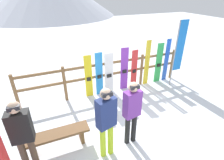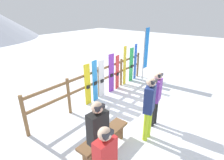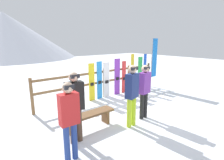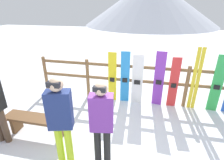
{
  "view_description": "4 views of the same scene",
  "coord_description": "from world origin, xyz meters",
  "px_view_note": "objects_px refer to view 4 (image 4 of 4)",
  "views": [
    {
      "loc": [
        -1.94,
        -3.0,
        3.34
      ],
      "look_at": [
        -0.17,
        1.18,
        0.94
      ],
      "focal_mm": 28.0,
      "sensor_mm": 36.0,
      "label": 1
    },
    {
      "loc": [
        -4.45,
        -2.01,
        3.17
      ],
      "look_at": [
        -0.41,
        1.16,
        1.07
      ],
      "focal_mm": 28.0,
      "sensor_mm": 36.0,
      "label": 2
    },
    {
      "loc": [
        -4.24,
        -3.56,
        2.34
      ],
      "look_at": [
        -0.23,
        1.31,
        0.9
      ],
      "focal_mm": 28.0,
      "sensor_mm": 36.0,
      "label": 3
    },
    {
      "loc": [
        0.33,
        -2.56,
        2.7
      ],
      "look_at": [
        -0.46,
        1.15,
        1.05
      ],
      "focal_mm": 28.0,
      "sensor_mm": 36.0,
      "label": 4
    }
  ],
  "objects_px": {
    "bench": "(37,121)",
    "person_purple": "(102,120)",
    "snowboard_yellow": "(112,77)",
    "ski_pair_yellow": "(196,80)",
    "snowboard_red": "(174,83)",
    "snowboard_green": "(217,84)",
    "person_navy": "(60,117)",
    "snowboard_blue": "(125,78)",
    "snowboard_white": "(137,80)",
    "snowboard_purple": "(159,80)"
  },
  "relations": [
    {
      "from": "person_navy",
      "to": "snowboard_blue",
      "type": "xyz_separation_m",
      "value": [
        0.7,
        2.48,
        -0.25
      ]
    },
    {
      "from": "ski_pair_yellow",
      "to": "snowboard_red",
      "type": "bearing_deg",
      "value": -179.63
    },
    {
      "from": "snowboard_yellow",
      "to": "snowboard_red",
      "type": "xyz_separation_m",
      "value": [
        1.72,
        -0.0,
        -0.02
      ]
    },
    {
      "from": "person_purple",
      "to": "snowboard_green",
      "type": "xyz_separation_m",
      "value": [
        2.47,
        2.36,
        -0.19
      ]
    },
    {
      "from": "bench",
      "to": "person_purple",
      "type": "relative_size",
      "value": 0.89
    },
    {
      "from": "bench",
      "to": "ski_pair_yellow",
      "type": "relative_size",
      "value": 0.84
    },
    {
      "from": "person_navy",
      "to": "snowboard_green",
      "type": "bearing_deg",
      "value": 38.49
    },
    {
      "from": "snowboard_white",
      "to": "bench",
      "type": "bearing_deg",
      "value": -137.54
    },
    {
      "from": "snowboard_purple",
      "to": "snowboard_green",
      "type": "xyz_separation_m",
      "value": [
        1.48,
        -0.0,
        -0.0
      ]
    },
    {
      "from": "person_purple",
      "to": "snowboard_blue",
      "type": "bearing_deg",
      "value": 88.85
    },
    {
      "from": "person_purple",
      "to": "snowboard_white",
      "type": "height_order",
      "value": "person_purple"
    },
    {
      "from": "snowboard_yellow",
      "to": "snowboard_purple",
      "type": "relative_size",
      "value": 0.94
    },
    {
      "from": "bench",
      "to": "person_purple",
      "type": "bearing_deg",
      "value": -17.09
    },
    {
      "from": "snowboard_white",
      "to": "snowboard_purple",
      "type": "xyz_separation_m",
      "value": [
        0.59,
        0.0,
        0.06
      ]
    },
    {
      "from": "snowboard_yellow",
      "to": "snowboard_blue",
      "type": "bearing_deg",
      "value": 0.01
    },
    {
      "from": "snowboard_purple",
      "to": "person_purple",
      "type": "bearing_deg",
      "value": -112.82
    },
    {
      "from": "person_navy",
      "to": "snowboard_purple",
      "type": "relative_size",
      "value": 1.09
    },
    {
      "from": "person_navy",
      "to": "snowboard_white",
      "type": "xyz_separation_m",
      "value": [
        1.06,
        2.48,
        -0.29
      ]
    },
    {
      "from": "snowboard_white",
      "to": "ski_pair_yellow",
      "type": "height_order",
      "value": "ski_pair_yellow"
    },
    {
      "from": "snowboard_red",
      "to": "snowboard_purple",
      "type": "bearing_deg",
      "value": 179.98
    },
    {
      "from": "snowboard_red",
      "to": "snowboard_green",
      "type": "height_order",
      "value": "snowboard_green"
    },
    {
      "from": "bench",
      "to": "ski_pair_yellow",
      "type": "distance_m",
      "value": 4.06
    },
    {
      "from": "snowboard_red",
      "to": "ski_pair_yellow",
      "type": "distance_m",
      "value": 0.56
    },
    {
      "from": "snowboard_yellow",
      "to": "ski_pair_yellow",
      "type": "distance_m",
      "value": 2.26
    },
    {
      "from": "snowboard_white",
      "to": "ski_pair_yellow",
      "type": "xyz_separation_m",
      "value": [
        1.53,
        0.0,
        0.14
      ]
    },
    {
      "from": "bench",
      "to": "snowboard_green",
      "type": "xyz_separation_m",
      "value": [
        4.1,
        1.86,
        0.46
      ]
    },
    {
      "from": "person_purple",
      "to": "snowboard_red",
      "type": "relative_size",
      "value": 1.14
    },
    {
      "from": "snowboard_yellow",
      "to": "bench",
      "type": "bearing_deg",
      "value": -125.05
    },
    {
      "from": "snowboard_purple",
      "to": "snowboard_green",
      "type": "height_order",
      "value": "snowboard_purple"
    },
    {
      "from": "snowboard_blue",
      "to": "snowboard_red",
      "type": "height_order",
      "value": "snowboard_blue"
    },
    {
      "from": "snowboard_white",
      "to": "snowboard_purple",
      "type": "height_order",
      "value": "snowboard_purple"
    },
    {
      "from": "bench",
      "to": "snowboard_purple",
      "type": "height_order",
      "value": "snowboard_purple"
    },
    {
      "from": "snowboard_red",
      "to": "snowboard_green",
      "type": "distance_m",
      "value": 1.08
    },
    {
      "from": "bench",
      "to": "snowboard_purple",
      "type": "xyz_separation_m",
      "value": [
        2.62,
        1.86,
        0.46
      ]
    },
    {
      "from": "person_navy",
      "to": "snowboard_red",
      "type": "xyz_separation_m",
      "value": [
        2.05,
        2.48,
        -0.3
      ]
    },
    {
      "from": "snowboard_blue",
      "to": "snowboard_white",
      "type": "relative_size",
      "value": 1.05
    },
    {
      "from": "bench",
      "to": "snowboard_white",
      "type": "distance_m",
      "value": 2.78
    },
    {
      "from": "ski_pair_yellow",
      "to": "snowboard_green",
      "type": "bearing_deg",
      "value": -0.36
    },
    {
      "from": "person_purple",
      "to": "snowboard_yellow",
      "type": "height_order",
      "value": "person_purple"
    },
    {
      "from": "snowboard_yellow",
      "to": "ski_pair_yellow",
      "type": "height_order",
      "value": "ski_pair_yellow"
    },
    {
      "from": "bench",
      "to": "snowboard_green",
      "type": "distance_m",
      "value": 4.53
    },
    {
      "from": "snowboard_blue",
      "to": "snowboard_green",
      "type": "xyz_separation_m",
      "value": [
        2.42,
        0.0,
        0.02
      ]
    },
    {
      "from": "snowboard_blue",
      "to": "snowboard_purple",
      "type": "xyz_separation_m",
      "value": [
        0.95,
        0.0,
        0.02
      ]
    },
    {
      "from": "person_navy",
      "to": "snowboard_white",
      "type": "relative_size",
      "value": 1.18
    },
    {
      "from": "bench",
      "to": "snowboard_red",
      "type": "height_order",
      "value": "snowboard_red"
    },
    {
      "from": "snowboard_blue",
      "to": "snowboard_red",
      "type": "distance_m",
      "value": 1.35
    },
    {
      "from": "snowboard_blue",
      "to": "person_navy",
      "type": "bearing_deg",
      "value": -105.78
    },
    {
      "from": "person_purple",
      "to": "person_navy",
      "type": "bearing_deg",
      "value": -169.32
    },
    {
      "from": "bench",
      "to": "person_navy",
      "type": "distance_m",
      "value": 1.35
    },
    {
      "from": "snowboard_white",
      "to": "ski_pair_yellow",
      "type": "relative_size",
      "value": 0.84
    }
  ]
}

